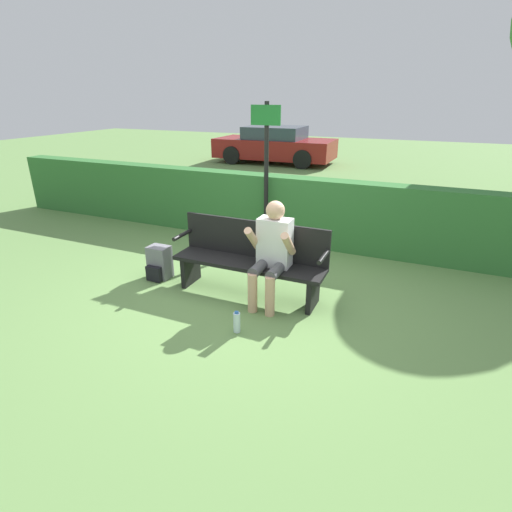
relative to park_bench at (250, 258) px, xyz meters
The scene contains 8 objects.
ground_plane 0.47m from the park_bench, 90.00° to the right, with size 40.00×40.00×0.00m, color #668E4C.
hedge_back 1.98m from the park_bench, 90.00° to the left, with size 12.00×0.35×1.10m.
park_bench is the anchor object (origin of this frame).
person_seated 0.40m from the park_bench, 19.84° to the right, with size 0.52×0.57×1.22m.
backpack 1.34m from the park_bench, behind, with size 0.28×0.29×0.45m.
water_bottle 0.99m from the park_bench, 74.59° to the right, with size 0.08×0.08×0.24m.
signpost 1.95m from the park_bench, 106.20° to the left, with size 0.47×0.09×2.24m.
parked_car 10.33m from the park_bench, 109.46° to the left, with size 4.25×1.99×1.28m.
Camera 1 is at (1.87, -4.04, 2.33)m, focal length 28.00 mm.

